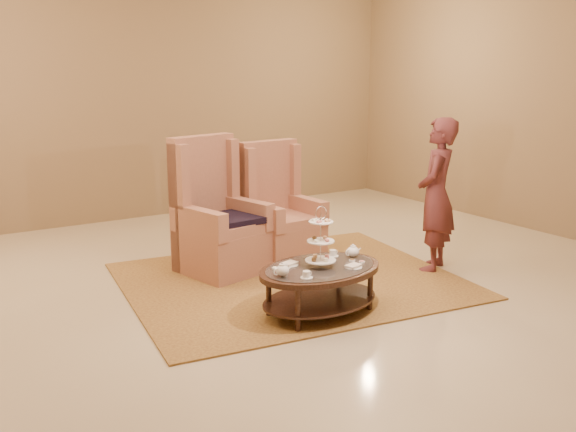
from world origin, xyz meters
TOP-DOWN VIEW (x-y plane):
  - ground at (0.00, 0.00)m, footprint 8.00×8.00m
  - ceiling at (0.00, 0.00)m, footprint 8.00×8.00m
  - wall_back at (0.00, 4.00)m, footprint 8.00×0.04m
  - rug at (0.14, 0.45)m, footprint 3.54×3.07m
  - tea_table at (-0.11, -0.42)m, footprint 1.22×0.88m
  - armchair_left at (-0.33, 1.16)m, footprint 0.93×0.95m
  - armchair_right at (0.45, 1.20)m, footprint 0.76×0.78m
  - person at (1.64, -0.02)m, footprint 0.71×0.66m

SIDE VIEW (x-z plane):
  - ground at x=0.00m, z-range 0.00..0.00m
  - ceiling at x=0.00m, z-range -0.01..0.01m
  - rug at x=0.14m, z-range 0.00..0.02m
  - tea_table at x=-0.11m, z-range -0.13..0.84m
  - armchair_right at x=0.45m, z-range -0.22..1.10m
  - armchair_left at x=-0.33m, z-range -0.23..1.19m
  - person at x=1.64m, z-range 0.00..1.62m
  - wall_back at x=0.00m, z-range 0.00..3.50m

